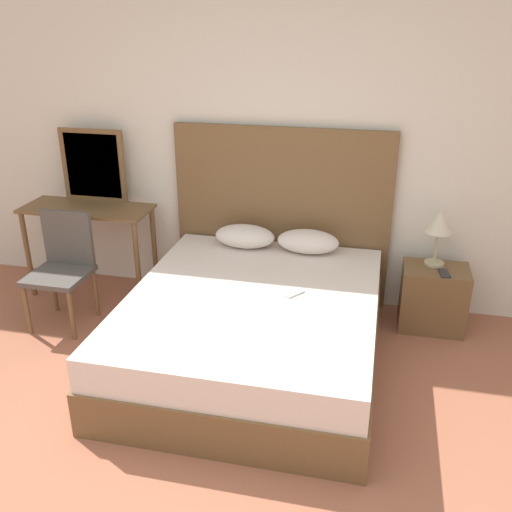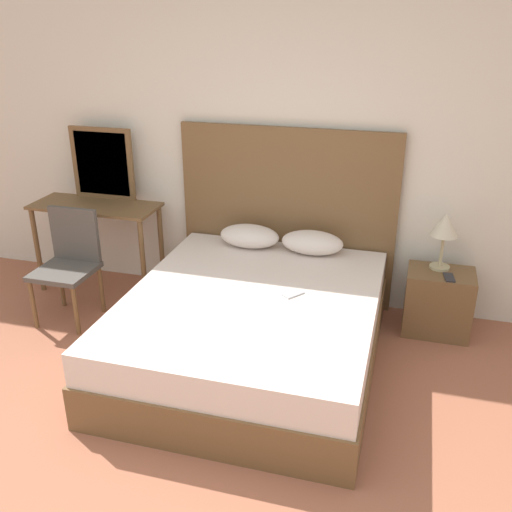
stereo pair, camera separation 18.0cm
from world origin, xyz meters
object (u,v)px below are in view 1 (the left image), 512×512
Objects in this scene: phone_on_bed at (294,293)px; phone_on_nightstand at (445,273)px; table_lamp at (439,224)px; chair at (63,262)px; nightstand at (433,298)px; vanity_desk at (88,223)px; bed at (253,329)px.

phone_on_bed is 1.21m from phone_on_nightstand.
chair is at bearing -168.03° from table_lamp.
phone_on_nightstand reaches higher than nightstand.
table_lamp is at bearing 2.02° from vanity_desk.
table_lamp is (0.98, 0.78, 0.31)m from phone_on_bed.
table_lamp is at bearing 11.97° from chair.
nightstand is at bearing 117.65° from phone_on_nightstand.
phone_on_bed is at bearing -19.72° from vanity_desk.
bed is at bearing -145.31° from table_lamp.
nightstand is 0.59m from table_lamp.
chair reaches higher than phone_on_nightstand.
chair reaches higher than vanity_desk.
chair is at bearing 170.70° from bed.
phone_on_nightstand is at bearing 8.59° from chair.
table_lamp is at bearing 34.69° from bed.
phone_on_bed is 0.36× the size of table_lamp.
chair is (-2.92, -0.44, -0.01)m from phone_on_nightstand.
vanity_desk is (-2.94, 0.06, 0.14)m from phone_on_nightstand.
nightstand is 0.28m from phone_on_nightstand.
vanity_desk is at bearing 154.85° from bed.
phone_on_bed is 0.32× the size of nightstand.
phone_on_bed is 1.29m from table_lamp.
table_lamp reaches higher than bed.
chair is (-1.60, 0.26, 0.24)m from bed.
table_lamp reaches higher than vanity_desk.
bed is 12.98× the size of phone_on_nightstand.
vanity_desk reaches higher than nightstand.
nightstand is at bearing 10.49° from chair.
phone_on_bed is 1.26m from nightstand.
table_lamp is 0.41× the size of vanity_desk.
table_lamp reaches higher than nightstand.
phone_on_bed is 1.03× the size of phone_on_nightstand.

